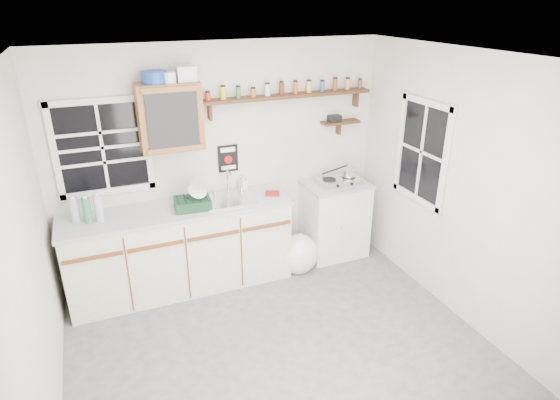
{
  "coord_description": "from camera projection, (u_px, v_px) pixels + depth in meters",
  "views": [
    {
      "loc": [
        -1.26,
        -3.08,
        2.88
      ],
      "look_at": [
        0.23,
        0.55,
        1.18
      ],
      "focal_mm": 30.0,
      "sensor_mm": 36.0,
      "label": 1
    }
  ],
  "objects": [
    {
      "name": "window_back",
      "position": [
        102.0,
        148.0,
        4.51
      ],
      "size": [
        0.93,
        0.03,
        0.98
      ],
      "color": "black",
      "rests_on": "wall_back"
    },
    {
      "name": "right_cabinet",
      "position": [
        334.0,
        218.0,
        5.58
      ],
      "size": [
        0.73,
        0.57,
        0.91
      ],
      "color": "silver",
      "rests_on": "floor"
    },
    {
      "name": "upper_cabinet_clutter",
      "position": [
        167.0,
        76.0,
        4.36
      ],
      "size": [
        0.51,
        0.24,
        0.14
      ],
      "color": "#17369B",
      "rests_on": "upper_cabinet"
    },
    {
      "name": "rag",
      "position": [
        272.0,
        193.0,
        5.06
      ],
      "size": [
        0.19,
        0.18,
        0.02
      ],
      "primitive_type": "cube",
      "rotation": [
        0.0,
        0.0,
        -0.4
      ],
      "color": "maroon",
      "rests_on": "main_cabinet"
    },
    {
      "name": "main_cabinet",
      "position": [
        181.0,
        248.0,
        4.92
      ],
      "size": [
        2.31,
        0.63,
        0.92
      ],
      "color": "#BEB19D",
      "rests_on": "floor"
    },
    {
      "name": "hotplate",
      "position": [
        339.0,
        181.0,
        5.38
      ],
      "size": [
        0.51,
        0.28,
        0.07
      ],
      "rotation": [
        0.0,
        0.0,
        -0.01
      ],
      "color": "silver",
      "rests_on": "right_cabinet"
    },
    {
      "name": "water_bottles",
      "position": [
        87.0,
        209.0,
        4.4
      ],
      "size": [
        0.29,
        0.15,
        0.29
      ],
      "color": "#A2B2BE",
      "rests_on": "main_cabinet"
    },
    {
      "name": "sink",
      "position": [
        228.0,
        199.0,
        4.92
      ],
      "size": [
        0.52,
        0.44,
        0.29
      ],
      "color": "silver",
      "rests_on": "main_cabinet"
    },
    {
      "name": "room",
      "position": [
        279.0,
        222.0,
        3.71
      ],
      "size": [
        3.64,
        3.24,
        2.54
      ],
      "color": "#4A4B4D",
      "rests_on": "ground"
    },
    {
      "name": "upper_cabinet",
      "position": [
        170.0,
        117.0,
        4.51
      ],
      "size": [
        0.6,
        0.32,
        0.65
      ],
      "color": "brown",
      "rests_on": "wall_back"
    },
    {
      "name": "trash_bag",
      "position": [
        298.0,
        254.0,
        5.3
      ],
      "size": [
        0.44,
        0.39,
        0.5
      ],
      "color": "white",
      "rests_on": "floor"
    },
    {
      "name": "dish_rack",
      "position": [
        194.0,
        200.0,
        4.71
      ],
      "size": [
        0.38,
        0.29,
        0.27
      ],
      "rotation": [
        0.0,
        0.0,
        -0.08
      ],
      "color": "#10311B",
      "rests_on": "main_cabinet"
    },
    {
      "name": "spice_shelf",
      "position": [
        288.0,
        95.0,
        4.97
      ],
      "size": [
        1.91,
        0.18,
        0.35
      ],
      "color": "#321E0E",
      "rests_on": "wall_back"
    },
    {
      "name": "secondary_shelf",
      "position": [
        339.0,
        122.0,
        5.34
      ],
      "size": [
        0.45,
        0.16,
        0.24
      ],
      "color": "#321E0E",
      "rests_on": "wall_back"
    },
    {
      "name": "soap_bottle",
      "position": [
        243.0,
        183.0,
        5.15
      ],
      "size": [
        0.1,
        0.1,
        0.17
      ],
      "primitive_type": "imported",
      "rotation": [
        0.0,
        0.0,
        0.29
      ],
      "color": "white",
      "rests_on": "main_cabinet"
    },
    {
      "name": "window_right",
      "position": [
        422.0,
        152.0,
        4.71
      ],
      "size": [
        0.03,
        0.78,
        1.08
      ],
      "color": "black",
      "rests_on": "wall_back"
    },
    {
      "name": "saucepan",
      "position": [
        348.0,
        173.0,
        5.39
      ],
      "size": [
        0.34,
        0.24,
        0.16
      ],
      "rotation": [
        0.0,
        0.0,
        -0.65
      ],
      "color": "silver",
      "rests_on": "hotplate"
    },
    {
      "name": "warning_sign",
      "position": [
        228.0,
        158.0,
        5.06
      ],
      "size": [
        0.22,
        0.02,
        0.3
      ],
      "color": "black",
      "rests_on": "wall_back"
    }
  ]
}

